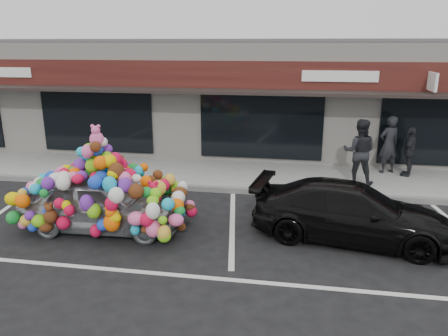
% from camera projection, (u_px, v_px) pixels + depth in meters
% --- Properties ---
extents(ground, '(90.00, 90.00, 0.00)m').
position_uv_depth(ground, '(118.00, 220.00, 10.67)').
color(ground, black).
rests_on(ground, ground).
extents(shop_building, '(24.00, 7.20, 4.31)m').
position_uv_depth(shop_building, '(195.00, 93.00, 18.07)').
color(shop_building, silver).
rests_on(shop_building, ground).
extents(sidewalk, '(26.00, 3.00, 0.15)m').
position_uv_depth(sidewalk, '(166.00, 172.00, 14.44)').
color(sidewalk, gray).
rests_on(sidewalk, ground).
extents(kerb, '(26.00, 0.18, 0.16)m').
position_uv_depth(kerb, '(151.00, 186.00, 13.02)').
color(kerb, slate).
rests_on(kerb, ground).
extents(parking_stripe_left, '(0.73, 4.37, 0.01)m').
position_uv_depth(parking_stripe_left, '(5.00, 209.00, 11.37)').
color(parking_stripe_left, silver).
rests_on(parking_stripe_left, ground).
extents(parking_stripe_mid, '(0.73, 4.37, 0.01)m').
position_uv_depth(parking_stripe_mid, '(232.00, 225.00, 10.41)').
color(parking_stripe_mid, silver).
rests_on(parking_stripe_mid, ground).
extents(lane_line, '(14.00, 0.12, 0.01)m').
position_uv_depth(lane_line, '(170.00, 275.00, 8.17)').
color(lane_line, silver).
rests_on(lane_line, ground).
extents(toy_car, '(2.75, 4.06, 2.34)m').
position_uv_depth(toy_car, '(102.00, 197.00, 9.98)').
color(toy_car, '#A5A8B0').
rests_on(toy_car, ground).
extents(black_sedan, '(2.41, 4.53, 1.25)m').
position_uv_depth(black_sedan, '(351.00, 212.00, 9.52)').
color(black_sedan, black).
rests_on(black_sedan, ground).
extents(pedestrian_a, '(0.80, 0.69, 1.84)m').
position_uv_depth(pedestrian_a, '(389.00, 145.00, 13.84)').
color(pedestrian_a, black).
rests_on(pedestrian_a, sidewalk).
extents(pedestrian_b, '(1.05, 0.88, 1.93)m').
position_uv_depth(pedestrian_b, '(359.00, 152.00, 12.75)').
color(pedestrian_b, black).
rests_on(pedestrian_b, sidewalk).
extents(pedestrian_c, '(0.99, 0.69, 1.56)m').
position_uv_depth(pedestrian_c, '(410.00, 151.00, 13.54)').
color(pedestrian_c, '#2B272D').
rests_on(pedestrian_c, sidewalk).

